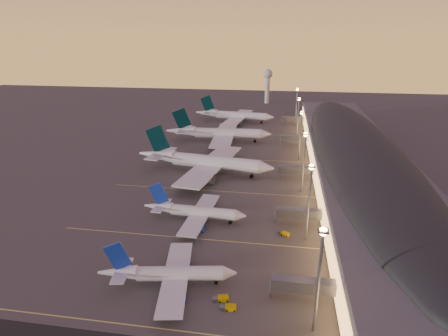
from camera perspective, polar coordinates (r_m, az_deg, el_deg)
The scene contains 13 objects.
ground at distance 128.56m, azimuth -4.12°, elevation -9.55°, with size 700.00×700.00×0.00m, color #423F3D.
airliner_narrow_south at distance 103.03m, azimuth -8.54°, elevation -15.65°, with size 36.41×32.90×13.03m.
airliner_narrow_north at distance 133.99m, azimuth -4.53°, elevation -6.62°, with size 37.54×33.53×13.42m.
airliner_wide_near at distance 178.84m, azimuth -3.11°, elevation 1.00°, with size 68.49×63.08×21.95m.
airliner_wide_mid at distance 232.55m, azimuth -0.84°, elevation 5.33°, with size 65.55×59.76×20.98m.
airliner_wide_far at distance 288.13m, azimuth 1.57°, elevation 8.03°, with size 61.28×56.21×19.60m.
terminal_building at distance 192.62m, azimuth 19.24°, elevation 2.25°, with size 56.35×255.00×17.46m.
light_masts at distance 180.11m, azimuth 11.81°, elevation 4.69°, with size 2.20×217.20×25.90m.
radar_tower at distance 371.81m, azimuth 6.67°, elevation 13.13°, with size 9.00×9.00×32.50m.
lane_markings at distance 163.91m, azimuth -0.97°, elevation -2.84°, with size 90.00×180.36×0.00m.
baggage_tug_a at distance 96.13m, azimuth 0.73°, elevation -20.50°, with size 3.96×1.93×1.15m.
baggage_tug_b at distance 98.65m, azimuth -0.44°, elevation -19.26°, with size 4.25×2.57×1.19m.
baggage_tug_c at distance 127.22m, azimuth 9.16°, elevation -9.83°, with size 4.01×3.28×1.14m.
Camera 1 is at (26.80, -109.22, 62.30)m, focal length 30.00 mm.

